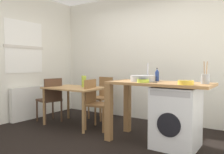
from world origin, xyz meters
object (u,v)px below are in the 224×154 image
Objects in this scene: washing_machine at (176,117)px; chair_opposite at (95,101)px; chair_spare_by_wall at (103,95)px; chair_person_seat at (51,98)px; bottle_tall_green at (157,75)px; mixing_bowl at (143,81)px; vase at (84,81)px; dining_table at (75,92)px; utensil_crock at (205,79)px; colander at (186,82)px.

chair_opposite is at bearing 175.11° from washing_machine.
chair_spare_by_wall is at bearing -161.61° from chair_opposite.
bottle_tall_green reaches higher than chair_person_seat.
chair_opposite is 1.25m from mixing_bowl.
mixing_bowl reaches higher than vase.
chair_spare_by_wall is (0.11, 0.77, -0.14)m from dining_table.
washing_machine is 2.87× the size of utensil_crock.
chair_person_seat is (-0.55, -0.12, -0.14)m from dining_table.
mixing_bowl reaches higher than chair_person_seat.
mixing_bowl reaches higher than dining_table.
chair_opposite is at bearing -10.52° from vase.
bottle_tall_green reaches higher than chair_spare_by_wall.
vase reaches higher than dining_table.
chair_person_seat is 4.05× the size of vase.
chair_opposite is 3.00× the size of utensil_crock.
dining_table is 2.04m from washing_machine.
dining_table is 0.28m from vase.
bottle_tall_green is (-0.36, 0.17, 0.58)m from washing_machine.
chair_opposite is at bearing 123.56° from chair_spare_by_wall.
mixing_bowl reaches higher than chair_spare_by_wall.
bottle_tall_green reaches higher than dining_table.
washing_machine is (1.55, -0.13, -0.08)m from chair_opposite.
chair_opposite is at bearing 4.73° from dining_table.
bottle_tall_green is at bearing 171.15° from utensil_crock.
mixing_bowl reaches higher than washing_machine.
chair_spare_by_wall is 2.47m from utensil_crock.
colander is 0.90× the size of vase.
utensil_crock is (0.79, 0.25, 0.04)m from mixing_bowl.
utensil_crock is at bearing -8.85° from bottle_tall_green.
utensil_crock is at bearing -0.98° from dining_table.
colander is at bearing -1.88° from mixing_bowl.
utensil_crock is (1.92, -0.08, 0.48)m from chair_opposite.
bottle_tall_green reaches higher than colander.
utensil_crock is at bearing 79.42° from chair_opposite.
chair_spare_by_wall is 1.05× the size of washing_machine.
vase is at bearing 174.12° from washing_machine.
colander is at bearing 70.41° from chair_opposite.
utensil_crock is at bearing 56.30° from colander.
bottle_tall_green is 0.92× the size of vase.
utensil_crock is at bearing -3.60° from vase.
chair_spare_by_wall is 4.50× the size of colander.
utensil_crock is (2.39, -0.04, 0.35)m from dining_table.
colander reaches higher than washing_machine.
mixing_bowl is (2.15, -0.17, 0.44)m from chair_person_seat.
chair_person_seat and chair_spare_by_wall have the same top height.
vase is at bearing 178.96° from bottle_tall_green.
dining_table is 0.79m from chair_spare_by_wall.
mixing_bowl is at bearing -162.46° from utensil_crock.
chair_opposite reaches higher than washing_machine.
dining_table is 5.36× the size of bottle_tall_green.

